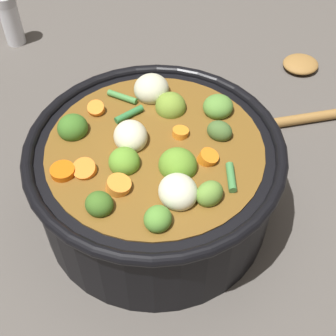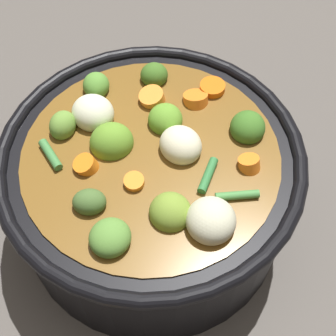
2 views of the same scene
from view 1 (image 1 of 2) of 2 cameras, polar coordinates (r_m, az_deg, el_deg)
ground_plane at (r=0.64m, az=-1.21°, el=-5.03°), size 1.10×1.10×0.00m
cooking_pot at (r=0.58m, az=-1.32°, el=-1.13°), size 0.30×0.30×0.15m
wooden_spoon at (r=0.84m, az=17.49°, el=9.27°), size 0.23×0.19×0.02m
salt_shaker at (r=0.93m, az=-18.19°, el=16.65°), size 0.04×0.04×0.09m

